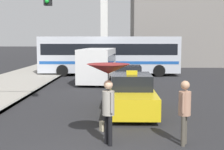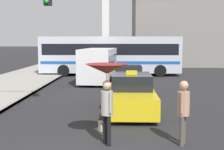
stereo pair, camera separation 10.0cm
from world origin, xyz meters
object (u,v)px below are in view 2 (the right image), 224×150
Objects in this scene: pedestrian_with_umbrella at (107,79)px; pedestrian_man at (183,107)px; sedan_red at (128,78)px; taxi at (131,95)px; ambulance_van at (99,64)px; traffic_light at (9,20)px; city_bus at (110,54)px.

pedestrian_man is at bearing -117.86° from pedestrian_with_umbrella.
taxi is at bearing 90.08° from sedan_red.
sedan_red is 3.49m from ambulance_van.
taxi is 2.51× the size of pedestrian_man.
taxi reaches higher than sedan_red.
pedestrian_man is (2.10, 0.04, -0.77)m from pedestrian_with_umbrella.
traffic_light is (-4.80, -6.60, 3.05)m from sedan_red.
ambulance_van is at bearing 73.39° from traffic_light.
pedestrian_with_umbrella reaches higher than sedan_red.
traffic_light is at bearing -97.38° from pedestrian_man.
pedestrian_with_umbrella is at bearing -65.45° from pedestrian_man.
sedan_red is 2.22× the size of pedestrian_man.
sedan_red is 10.36m from pedestrian_man.
ambulance_van is at bearing -77.31° from taxi.
sedan_red is 8.72m from traffic_light.
traffic_light is at bearing 5.18° from taxi.
taxi is at bearing -39.84° from pedestrian_with_umbrella.
taxi is 5.68m from traffic_light.
pedestrian_man is at bearing 107.56° from taxi.
ambulance_van is 0.48× the size of city_bus.
taxi is 4.32m from pedestrian_man.
traffic_light is (-4.01, 3.70, 1.83)m from pedestrian_with_umbrella.
traffic_light is at bearing 18.44° from pedestrian_with_umbrella.
ambulance_van is 2.46× the size of pedestrian_with_umbrella.
taxi is 0.81× the size of ambulance_van.
pedestrian_with_umbrella is (-0.80, -10.30, 1.23)m from sedan_red.
sedan_red is at bearing -149.16° from pedestrian_man.
ambulance_van reaches higher than taxi.
taxi is 2.01× the size of pedestrian_with_umbrella.
city_bus is at bearing -147.84° from pedestrian_man.
pedestrian_man is at bearing 97.25° from sedan_red.
traffic_light reaches higher than sedan_red.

